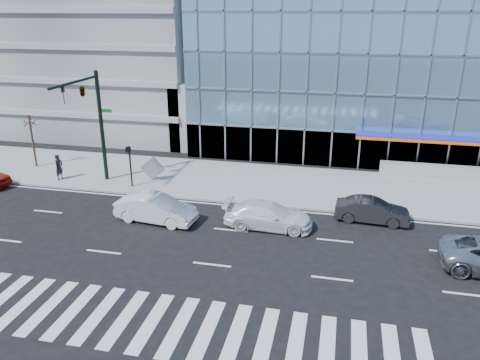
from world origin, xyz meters
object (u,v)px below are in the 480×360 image
object	(u,v)px
white_suv	(268,215)
white_sedan	(156,209)
traffic_signal	(88,103)
tilted_panel	(153,168)
ped_signal_post	(130,160)
street_tree_near	(30,122)
dark_sedan	(372,211)
pedestrian	(59,167)

from	to	relation	value
white_suv	white_sedan	size ratio (longest dim) A/B	1.05
traffic_signal	tilted_panel	distance (m)	6.49
ped_signal_post	tilted_panel	world-z (taller)	ped_signal_post
ped_signal_post	white_sedan	bearing A→B (deg)	-51.15
street_tree_near	white_sedan	size ratio (longest dim) A/B	0.85
traffic_signal	white_sedan	distance (m)	9.34
ped_signal_post	white_suv	size ratio (longest dim) A/B	0.58
traffic_signal	tilted_panel	xyz separation A→B (m)	(3.47, 2.01, -5.11)
ped_signal_post	street_tree_near	size ratio (longest dim) A/B	0.71
white_sedan	tilted_panel	world-z (taller)	tilted_panel
dark_sedan	ped_signal_post	bearing A→B (deg)	86.84
white_sedan	tilted_panel	bearing A→B (deg)	30.30
white_suv	dark_sedan	world-z (taller)	white_suv
street_tree_near	tilted_panel	distance (m)	10.86
pedestrian	tilted_panel	world-z (taller)	pedestrian
pedestrian	tilted_panel	size ratio (longest dim) A/B	1.48
ped_signal_post	street_tree_near	world-z (taller)	street_tree_near
traffic_signal	dark_sedan	distance (m)	19.90
tilted_panel	dark_sedan	bearing A→B (deg)	-32.46
dark_sedan	pedestrian	world-z (taller)	pedestrian
white_suv	white_sedan	world-z (taller)	white_sedan
ped_signal_post	tilted_panel	bearing A→B (deg)	59.29
white_sedan	pedestrian	bearing A→B (deg)	69.05
ped_signal_post	dark_sedan	bearing A→B (deg)	-6.69
ped_signal_post	white_sedan	distance (m)	6.21
dark_sedan	tilted_panel	bearing A→B (deg)	80.60
street_tree_near	tilted_panel	world-z (taller)	street_tree_near
street_tree_near	white_sedan	distance (m)	15.46
pedestrian	white_sedan	bearing A→B (deg)	-109.70
street_tree_near	tilted_panel	xyz separation A→B (m)	(10.47, -0.92, -2.72)
traffic_signal	pedestrian	bearing A→B (deg)	169.43
ped_signal_post	street_tree_near	bearing A→B (deg)	164.94
traffic_signal	white_suv	bearing A→B (deg)	-15.77
dark_sedan	pedestrian	size ratio (longest dim) A/B	2.27
traffic_signal	tilted_panel	bearing A→B (deg)	30.10
ped_signal_post	street_tree_near	distance (m)	9.97
ped_signal_post	tilted_panel	xyz separation A→B (m)	(0.97, 1.64, -1.08)
street_tree_near	dark_sedan	bearing A→B (deg)	-9.79
street_tree_near	traffic_signal	bearing A→B (deg)	-22.71
ped_signal_post	tilted_panel	size ratio (longest dim) A/B	2.31
white_suv	dark_sedan	distance (m)	6.36
tilted_panel	traffic_signal	bearing A→B (deg)	-169.43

